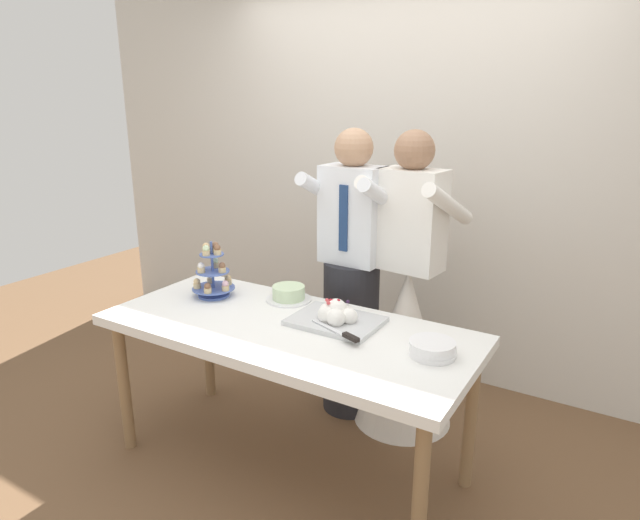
{
  "coord_description": "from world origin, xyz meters",
  "views": [
    {
      "loc": [
        1.4,
        -1.99,
        1.83
      ],
      "look_at": [
        0.09,
        0.15,
        1.07
      ],
      "focal_mm": 31.06,
      "sensor_mm": 36.0,
      "label": 1
    }
  ],
  "objects_px": {
    "dessert_table": "(287,339)",
    "person_bride": "(406,327)",
    "cupcake_stand": "(213,275)",
    "main_cake_tray": "(336,316)",
    "round_cake": "(289,294)",
    "person_groom": "(351,291)",
    "plate_stack": "(433,349)"
  },
  "relations": [
    {
      "from": "dessert_table",
      "to": "person_bride",
      "type": "relative_size",
      "value": 1.08
    },
    {
      "from": "cupcake_stand",
      "to": "main_cake_tray",
      "type": "xyz_separation_m",
      "value": [
        0.76,
        0.01,
        -0.08
      ]
    },
    {
      "from": "main_cake_tray",
      "to": "round_cake",
      "type": "xyz_separation_m",
      "value": [
        -0.37,
        0.14,
        -0.0
      ]
    },
    {
      "from": "main_cake_tray",
      "to": "person_groom",
      "type": "bearing_deg",
      "value": 110.68
    },
    {
      "from": "dessert_table",
      "to": "person_bride",
      "type": "xyz_separation_m",
      "value": [
        0.33,
        0.69,
        -0.12
      ]
    },
    {
      "from": "main_cake_tray",
      "to": "person_bride",
      "type": "bearing_deg",
      "value": 76.33
    },
    {
      "from": "person_bride",
      "to": "plate_stack",
      "type": "bearing_deg",
      "value": -59.43
    },
    {
      "from": "main_cake_tray",
      "to": "plate_stack",
      "type": "relative_size",
      "value": 2.15
    },
    {
      "from": "cupcake_stand",
      "to": "person_groom",
      "type": "relative_size",
      "value": 0.18
    },
    {
      "from": "dessert_table",
      "to": "plate_stack",
      "type": "bearing_deg",
      "value": 4.4
    },
    {
      "from": "person_bride",
      "to": "round_cake",
      "type": "bearing_deg",
      "value": -140.79
    },
    {
      "from": "round_cake",
      "to": "person_bride",
      "type": "height_order",
      "value": "person_bride"
    },
    {
      "from": "dessert_table",
      "to": "person_groom",
      "type": "xyz_separation_m",
      "value": [
        -0.0,
        0.65,
        0.05
      ]
    },
    {
      "from": "cupcake_stand",
      "to": "plate_stack",
      "type": "height_order",
      "value": "cupcake_stand"
    },
    {
      "from": "cupcake_stand",
      "to": "main_cake_tray",
      "type": "bearing_deg",
      "value": 0.86
    },
    {
      "from": "cupcake_stand",
      "to": "person_bride",
      "type": "height_order",
      "value": "person_bride"
    },
    {
      "from": "main_cake_tray",
      "to": "plate_stack",
      "type": "xyz_separation_m",
      "value": [
        0.51,
        -0.08,
        -0.01
      ]
    },
    {
      "from": "person_bride",
      "to": "person_groom",
      "type": "bearing_deg",
      "value": -172.88
    },
    {
      "from": "plate_stack",
      "to": "person_groom",
      "type": "relative_size",
      "value": 0.12
    },
    {
      "from": "person_groom",
      "to": "round_cake",
      "type": "bearing_deg",
      "value": -115.34
    },
    {
      "from": "cupcake_stand",
      "to": "round_cake",
      "type": "bearing_deg",
      "value": 22.01
    },
    {
      "from": "person_groom",
      "to": "main_cake_tray",
      "type": "bearing_deg",
      "value": -69.32
    },
    {
      "from": "cupcake_stand",
      "to": "round_cake",
      "type": "relative_size",
      "value": 1.27
    },
    {
      "from": "plate_stack",
      "to": "dessert_table",
      "type": "bearing_deg",
      "value": -175.6
    },
    {
      "from": "dessert_table",
      "to": "round_cake",
      "type": "relative_size",
      "value": 7.5
    },
    {
      "from": "plate_stack",
      "to": "person_groom",
      "type": "bearing_deg",
      "value": 139.82
    },
    {
      "from": "round_cake",
      "to": "person_bride",
      "type": "relative_size",
      "value": 0.14
    },
    {
      "from": "cupcake_stand",
      "to": "person_bride",
      "type": "bearing_deg",
      "value": 32.54
    },
    {
      "from": "main_cake_tray",
      "to": "person_bride",
      "type": "relative_size",
      "value": 0.26
    },
    {
      "from": "round_cake",
      "to": "person_groom",
      "type": "bearing_deg",
      "value": 64.66
    },
    {
      "from": "cupcake_stand",
      "to": "person_bride",
      "type": "relative_size",
      "value": 0.18
    },
    {
      "from": "main_cake_tray",
      "to": "plate_stack",
      "type": "distance_m",
      "value": 0.52
    }
  ]
}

